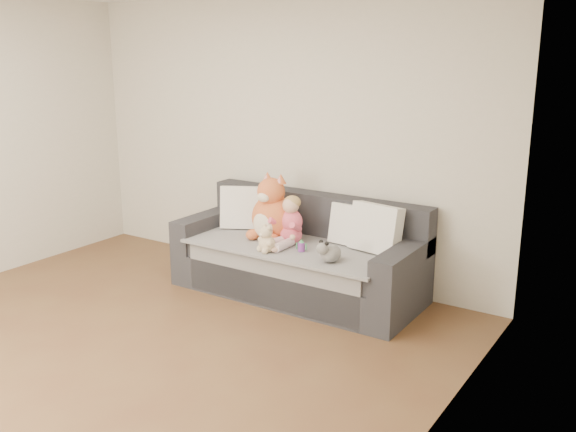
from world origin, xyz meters
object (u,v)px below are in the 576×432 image
Objects in this scene: toddler at (289,224)px; sippy_cup at (301,245)px; plush_cat at (272,214)px; teddy_bear at (266,241)px; sofa at (300,259)px.

sippy_cup is at bearing -25.48° from toddler.
plush_cat reaches higher than teddy_bear.
teddy_bear is (0.17, -0.35, -0.13)m from plush_cat.
toddler is at bearing 148.07° from sippy_cup.
sofa is at bearing 72.07° from toddler.
teddy_bear is 2.28× the size of sippy_cup.
toddler is at bearing -114.38° from sofa.
toddler reaches higher than sippy_cup.
sippy_cup is at bearing -19.15° from plush_cat.
plush_cat is 0.49m from sippy_cup.
sippy_cup is (0.42, -0.19, -0.17)m from plush_cat.
plush_cat is at bearing -169.81° from sofa.
plush_cat reaches higher than sofa.
teddy_bear is (-0.04, -0.29, -0.08)m from toddler.
sofa is 3.52× the size of plush_cat.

